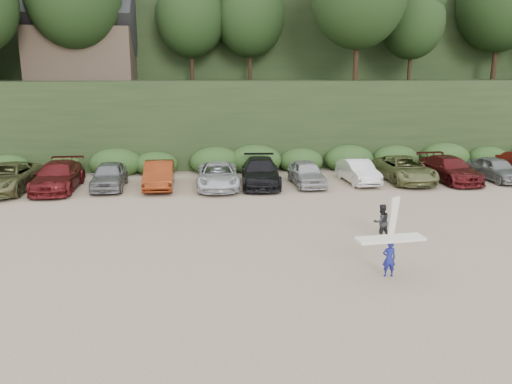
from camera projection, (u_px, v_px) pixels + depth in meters
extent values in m
plane|color=tan|center=(273.00, 240.00, 20.08)|extent=(120.00, 120.00, 0.00)
cube|color=black|center=(235.00, 118.00, 40.65)|extent=(80.00, 14.00, 6.00)
cube|color=black|center=(224.00, 60.00, 56.89)|extent=(90.00, 30.00, 16.00)
ellipsoid|color=black|center=(234.00, 14.00, 38.79)|extent=(66.00, 12.00, 10.00)
cube|color=#2B491E|center=(235.00, 163.00, 33.90)|extent=(46.20, 2.00, 1.20)
cube|color=brown|center=(84.00, 55.00, 40.16)|extent=(8.00, 6.00, 4.00)
imported|color=brown|center=(6.00, 178.00, 28.14)|extent=(2.91, 5.88, 1.60)
imported|color=#5B1417|center=(58.00, 176.00, 28.55)|extent=(2.35, 5.57, 1.60)
imported|color=slate|center=(109.00, 175.00, 28.95)|extent=(1.96, 4.56, 1.53)
imported|color=maroon|center=(159.00, 175.00, 29.11)|extent=(1.73, 4.73, 1.55)
imported|color=silver|center=(218.00, 176.00, 29.12)|extent=(2.49, 5.25, 1.45)
imported|color=black|center=(261.00, 172.00, 29.77)|extent=(2.63, 5.66, 1.60)
imported|color=#ABABB0|center=(307.00, 173.00, 29.80)|extent=(1.88, 4.38, 1.48)
imported|color=silver|center=(358.00, 171.00, 30.44)|extent=(1.76, 4.41, 1.43)
imported|color=olive|center=(404.00, 169.00, 30.82)|extent=(2.68, 5.59, 1.54)
imported|color=#4D1114|center=(450.00, 169.00, 30.86)|extent=(2.54, 5.41, 1.53)
imported|color=slate|center=(496.00, 169.00, 31.15)|extent=(2.02, 4.39, 1.46)
imported|color=navy|center=(389.00, 259.00, 16.40)|extent=(0.46, 0.31, 1.23)
cube|color=white|center=(390.00, 239.00, 16.24)|extent=(2.30, 0.85, 0.09)
imported|color=black|center=(381.00, 222.00, 20.08)|extent=(0.83, 0.72, 1.46)
cube|color=white|center=(393.00, 217.00, 20.25)|extent=(0.54, 0.48, 1.72)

